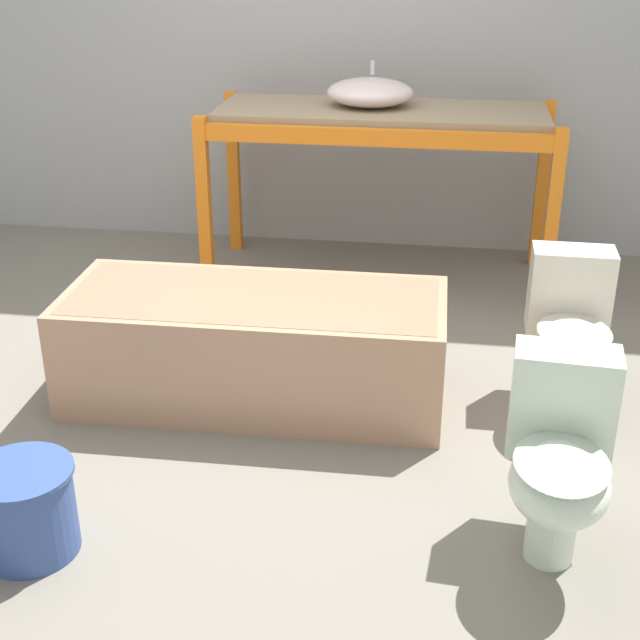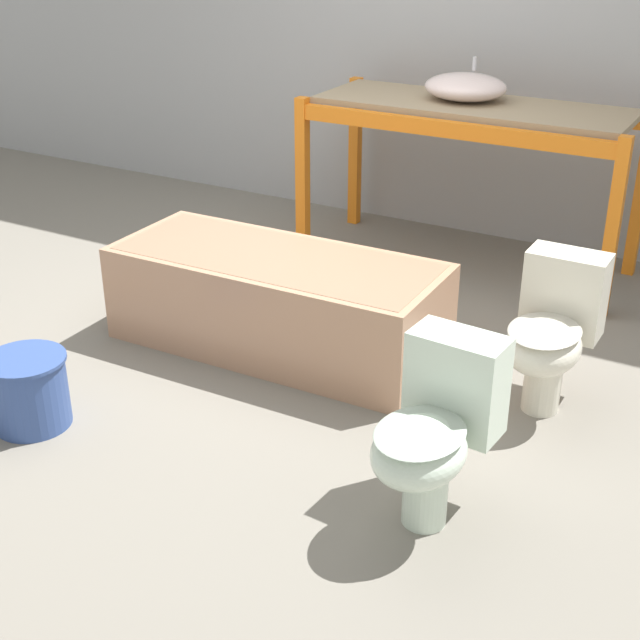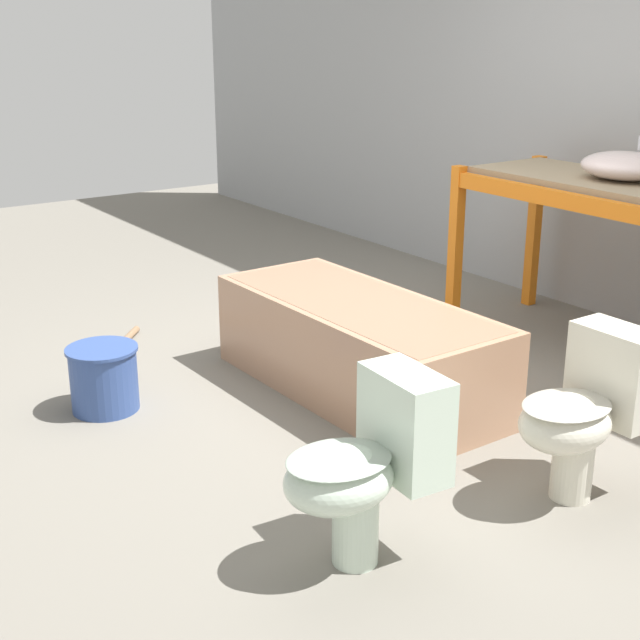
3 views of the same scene
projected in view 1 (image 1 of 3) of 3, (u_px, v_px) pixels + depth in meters
The scene contains 7 objects.
ground_plane at pixel (264, 374), 4.32m from camera, with size 12.00×12.00×0.00m, color slate.
shelving_rack at pixel (381, 135), 5.10m from camera, with size 2.00×0.79×1.02m.
sink_basin at pixel (370, 92), 5.05m from camera, with size 0.49×0.45×0.24m.
bathtub_main at pixel (255, 339), 4.01m from camera, with size 1.71×0.72×0.50m.
toilet_near at pixel (571, 329), 3.87m from camera, with size 0.36×0.58×0.70m.
toilet_far at pixel (560, 455), 2.98m from camera, with size 0.39×0.61×0.70m.
bucket_white at pixel (26, 508), 3.07m from camera, with size 0.36×0.36×0.33m.
Camera 1 is at (0.83, -3.72, 2.06)m, focal length 50.00 mm.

